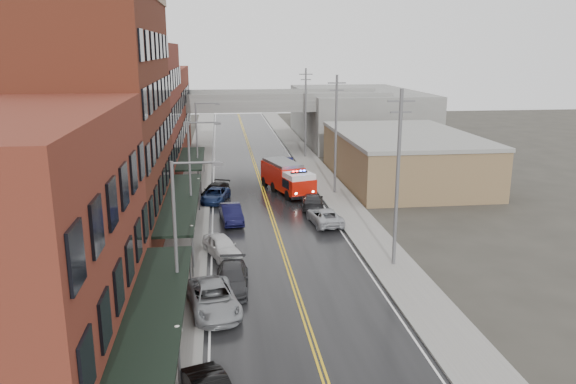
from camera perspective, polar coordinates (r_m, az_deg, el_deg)
road at (r=52.12m, az=-1.91°, el=-1.74°), size 11.00×160.00×0.02m
sidewalk_left at (r=52.00m, az=-9.96°, el=-1.92°), size 3.00×160.00×0.15m
sidewalk_right at (r=53.21m, az=5.94°, el=-1.40°), size 3.00×160.00×0.15m
curb_left at (r=51.93m, az=-8.14°, el=-1.87°), size 0.30×160.00×0.15m
curb_right at (r=52.88m, az=4.20°, el=-1.46°), size 0.30×160.00×0.15m
brick_building_a at (r=26.87m, az=-26.12°, el=-5.46°), size 9.00×18.00×12.00m
brick_building_b at (r=44.15m, az=-18.73°, el=6.52°), size 9.00×20.00×18.00m
brick_building_c at (r=61.45m, az=-15.43°, el=7.34°), size 9.00×15.00×15.00m
brick_building_far at (r=78.86m, az=-13.58°, el=7.79°), size 9.00×20.00×12.00m
tan_building at (r=64.38m, az=11.60°, el=3.35°), size 14.00×22.00×5.00m
right_far_block at (r=93.22m, az=7.00°, el=7.79°), size 18.00×30.00×8.00m
awning_0 at (r=26.67m, az=-13.29°, el=-11.46°), size 2.60×16.00×3.09m
awning_1 at (r=44.50m, az=-10.78°, el=-0.82°), size 2.60×18.00×3.09m
awning_2 at (r=61.55m, az=-9.79°, el=3.40°), size 2.60×13.00×3.09m
globe_lamp_0 at (r=25.10m, az=-11.13°, el=-14.80°), size 0.44×0.44×3.12m
globe_lamp_1 at (r=37.94m, az=-9.72°, el=-4.50°), size 0.44×0.44×3.12m
globe_lamp_2 at (r=51.39m, az=-9.06°, el=0.51°), size 0.44×0.44×3.12m
street_lamp_0 at (r=29.47m, az=-10.91°, el=-4.21°), size 2.64×0.22×9.00m
street_lamp_1 at (r=44.91m, az=-9.63°, el=2.25°), size 2.64×0.22×9.00m
street_lamp_2 at (r=60.65m, az=-9.01°, el=5.38°), size 2.64×0.22×9.00m
utility_pole_0 at (r=37.65m, az=11.08°, el=1.61°), size 1.80×0.24×12.00m
utility_pole_1 at (r=56.69m, az=4.88°, el=6.03°), size 1.80×0.24×12.00m
utility_pole_2 at (r=76.22m, az=1.80°, el=8.19°), size 1.80×0.24×12.00m
overpass at (r=82.45m, az=-3.96°, el=8.41°), size 40.00×10.00×7.50m
fire_truck at (r=57.63m, az=-0.05°, el=1.53°), size 5.17×8.86×3.08m
parked_car_left_2 at (r=32.44m, az=-7.59°, el=-10.68°), size 3.47×5.94×1.55m
parked_car_left_3 at (r=35.09m, az=-5.73°, el=-8.74°), size 2.30×5.06×1.44m
parked_car_left_4 at (r=40.52m, az=-6.75°, el=-5.49°), size 3.18×4.78×1.51m
parked_car_left_5 at (r=48.17m, az=-5.80°, el=-2.21°), size 2.16×4.89×1.56m
parked_car_left_6 at (r=54.85m, az=-7.43°, el=-0.32°), size 3.31×5.21×1.34m
parked_car_left_7 at (r=56.40m, az=-7.42°, el=0.11°), size 3.45×5.19×1.40m
parked_car_right_0 at (r=47.61m, az=3.75°, el=-2.48°), size 2.75×5.16×1.38m
parked_car_right_1 at (r=52.23m, az=2.51°, el=-0.91°), size 2.70×5.16×1.43m
parked_car_right_2 at (r=64.02m, az=0.32°, el=2.05°), size 3.28×5.21×1.65m
parked_car_right_3 at (r=69.54m, az=-0.16°, el=2.98°), size 2.03×4.70×1.50m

